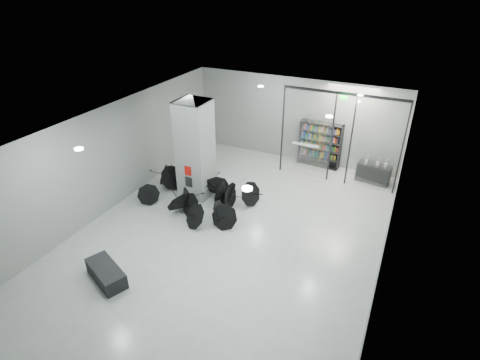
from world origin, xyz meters
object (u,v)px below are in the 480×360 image
at_px(column, 195,150).
at_px(umbrella_cluster, 202,198).
at_px(shop_counter, 373,173).
at_px(bookshelf, 320,144).
at_px(bench, 106,273).

height_order(column, umbrella_cluster, column).
xyz_separation_m(column, shop_counter, (6.47, 4.16, -1.58)).
xyz_separation_m(shop_counter, umbrella_cluster, (-5.88, -4.82, -0.12)).
relative_size(shop_counter, umbrella_cluster, 0.28).
bearing_deg(column, shop_counter, 32.77).
distance_m(bookshelf, umbrella_cluster, 6.37).
height_order(bookshelf, umbrella_cluster, bookshelf).
relative_size(bench, bookshelf, 0.71).
height_order(column, bench, column).
bearing_deg(bookshelf, umbrella_cluster, -116.52).
xyz_separation_m(bookshelf, umbrella_cluster, (-3.28, -5.41, -0.78)).
bearing_deg(bookshelf, bench, -105.06).
xyz_separation_m(column, umbrella_cluster, (0.59, -0.66, -1.70)).
bearing_deg(umbrella_cluster, bookshelf, 58.77).
height_order(bench, shop_counter, shop_counter).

